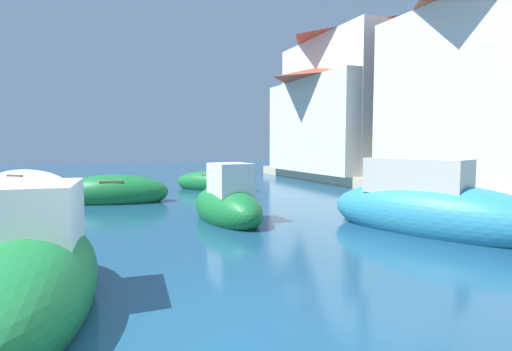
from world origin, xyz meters
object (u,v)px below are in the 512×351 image
moored_boat_0 (32,276)px  moored_boat_4 (431,210)px  moored_boat_1 (114,192)px  moored_boat_6 (227,205)px  waterfront_building_annex (354,115)px  waterfront_building_far (354,97)px  quayside_tree (404,120)px  moored_boat_7 (28,185)px  moored_boat_9 (215,183)px

moored_boat_0 → moored_boat_4: 8.19m
moored_boat_0 → moored_boat_1: moored_boat_0 is taller
moored_boat_0 → moored_boat_6: (4.04, 4.73, -0.02)m
moored_boat_4 → waterfront_building_annex: bearing=128.7°
moored_boat_0 → waterfront_building_far: 20.97m
moored_boat_1 → quayside_tree: size_ratio=0.88×
moored_boat_4 → moored_boat_7: 15.29m
moored_boat_1 → moored_boat_6: 5.39m
moored_boat_9 → quayside_tree: bearing=-131.5°
moored_boat_1 → moored_boat_7: bearing=-39.2°
moored_boat_0 → moored_boat_1: (1.45, 9.45, -0.11)m
moored_boat_4 → waterfront_building_annex: waterfront_building_annex is taller
waterfront_building_annex → quayside_tree: (1.73, -2.16, -0.35)m
moored_boat_1 → quayside_tree: quayside_tree is taller
moored_boat_4 → moored_boat_6: size_ratio=1.60×
moored_boat_1 → moored_boat_9: 4.99m
moored_boat_9 → quayside_tree: quayside_tree is taller
waterfront_building_annex → waterfront_building_far: bearing=-90.0°
moored_boat_7 → quayside_tree: 18.57m
moored_boat_6 → moored_boat_7: bearing=28.6°
moored_boat_4 → moored_boat_6: bearing=-150.4°
moored_boat_4 → moored_boat_1: bearing=-162.6°
waterfront_building_annex → quayside_tree: waterfront_building_annex is taller
moored_boat_7 → waterfront_building_far: (16.54, 0.74, 4.33)m
moored_boat_1 → waterfront_building_far: size_ratio=0.44×
moored_boat_0 → waterfront_building_annex: waterfront_building_annex is taller
waterfront_building_far → moored_boat_7: bearing=-177.5°
moored_boat_9 → moored_boat_0: bearing=111.4°
moored_boat_9 → quayside_tree: size_ratio=0.85×
moored_boat_9 → quayside_tree: (10.74, 0.18, 3.04)m
moored_boat_7 → moored_boat_9: moored_boat_7 is taller
moored_boat_0 → quayside_tree: 20.68m
moored_boat_0 → waterfront_building_far: bearing=138.8°
quayside_tree → waterfront_building_annex: bearing=128.6°
moored_boat_1 → moored_boat_6: moored_boat_6 is taller
moored_boat_7 → quayside_tree: size_ratio=0.96×
moored_boat_1 → moored_boat_7: (-3.15, 4.01, 0.00)m
moored_boat_7 → waterfront_building_annex: (16.54, 0.74, 3.35)m
moored_boat_0 → moored_boat_7: 13.57m
waterfront_building_far → moored_boat_0: bearing=-136.3°
moored_boat_7 → moored_boat_0: bearing=-35.8°
waterfront_building_annex → waterfront_building_far: size_ratio=1.00×
moored_boat_9 → waterfront_building_far: waterfront_building_far is taller
moored_boat_4 → moored_boat_7: bearing=-163.3°
moored_boat_0 → moored_boat_4: moored_boat_4 is taller
waterfront_building_annex → quayside_tree: bearing=-51.4°
waterfront_building_annex → waterfront_building_far: (0.00, -0.01, 0.98)m
quayside_tree → moored_boat_0: bearing=-144.0°
moored_boat_9 → moored_boat_4: bearing=149.7°
moored_boat_7 → quayside_tree: (18.27, -1.42, 2.99)m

